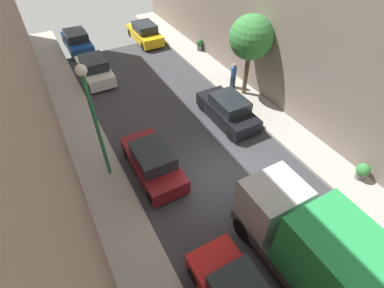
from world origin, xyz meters
The scene contains 14 objects.
ground centered at (0.00, 0.00, 0.00)m, with size 32.00×32.00×0.00m, color #38383D.
sidewalk_left centered at (-5.00, 0.00, 0.07)m, with size 2.00×44.00×0.15m, color #A8A399.
sidewalk_right centered at (5.00, 0.00, 0.07)m, with size 2.00×44.00×0.15m, color #A8A399.
parked_car_left_2 centered at (-2.70, 1.79, 0.72)m, with size 1.78×4.20×1.57m.
parked_car_left_3 centered at (-2.70, 11.90, 0.72)m, with size 1.78×4.20×1.57m.
parked_car_left_4 centered at (-2.70, 17.11, 0.72)m, with size 1.78×4.20×1.57m.
parked_car_right_1 centered at (2.70, 3.52, 0.72)m, with size 1.78×4.20×1.57m.
parked_car_right_2 centered at (2.70, 16.01, 0.72)m, with size 1.78×4.20×1.57m.
delivery_truck centered at (0.00, -5.81, 1.79)m, with size 2.26×6.60×3.38m.
pedestrian centered at (4.88, 6.13, 1.07)m, with size 0.40×0.36×1.72m.
street_tree_1 centered at (5.13, 5.21, 3.81)m, with size 2.54×2.54×4.95m.
potted_plant_2 centered at (5.53, -3.32, 0.65)m, with size 0.62×0.62×0.88m.
potted_plant_3 centered at (5.76, 12.00, 0.63)m, with size 0.51×0.51×0.89m.
lamp_post centered at (-4.60, 2.71, 3.83)m, with size 0.44×0.44×5.61m.
Camera 1 is at (-5.70, -7.42, 10.69)m, focal length 27.43 mm.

